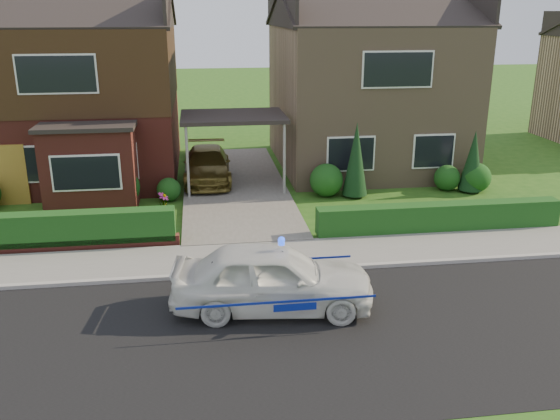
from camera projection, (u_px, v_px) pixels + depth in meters
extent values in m
plane|color=#235316|center=(270.00, 337.00, 12.20)|extent=(120.00, 120.00, 0.00)
cube|color=black|center=(270.00, 337.00, 12.20)|extent=(60.00, 6.00, 0.02)
cube|color=#9E9993|center=(255.00, 273.00, 15.04)|extent=(60.00, 0.16, 0.12)
cube|color=slate|center=(252.00, 257.00, 16.03)|extent=(60.00, 2.00, 0.10)
cube|color=#666059|center=(235.00, 186.00, 22.50)|extent=(3.80, 12.00, 0.12)
cube|color=maroon|center=(83.00, 102.00, 23.65)|extent=(7.20, 8.00, 5.80)
cube|color=white|center=(19.00, 165.00, 20.15)|extent=(1.80, 0.08, 1.30)
cube|color=white|center=(114.00, 162.00, 20.56)|extent=(1.60, 0.08, 1.30)
cube|color=white|center=(57.00, 74.00, 19.39)|extent=(2.60, 0.08, 1.30)
cube|color=black|center=(79.00, 65.00, 23.18)|extent=(7.26, 8.06, 2.90)
cube|color=maroon|center=(90.00, 169.00, 19.85)|extent=(3.00, 1.40, 2.70)
cube|color=black|center=(86.00, 127.00, 19.39)|extent=(3.20, 1.60, 0.14)
cube|color=#917459|center=(365.00, 97.00, 25.16)|extent=(7.20, 8.00, 5.80)
cube|color=white|center=(351.00, 154.00, 21.66)|extent=(1.80, 0.08, 1.30)
cube|color=white|center=(433.00, 151.00, 22.08)|extent=(1.60, 0.08, 1.30)
cube|color=white|center=(398.00, 69.00, 20.91)|extent=(2.60, 0.08, 1.30)
cube|color=black|center=(233.00, 116.00, 21.65)|extent=(3.80, 3.00, 0.14)
cylinder|color=gray|center=(188.00, 163.00, 20.55)|extent=(0.10, 0.10, 2.70)
cylinder|color=gray|center=(284.00, 160.00, 21.00)|extent=(0.10, 0.10, 2.70)
cube|color=maroon|center=(39.00, 247.00, 16.36)|extent=(7.70, 0.25, 0.36)
cube|color=#133A12|center=(41.00, 251.00, 16.55)|extent=(7.50, 0.55, 0.90)
cube|color=#133A12|center=(438.00, 232.00, 17.98)|extent=(7.50, 0.55, 0.80)
sphere|color=#133A12|center=(120.00, 187.00, 20.19)|extent=(1.32, 1.32, 1.32)
sphere|color=#133A12|center=(169.00, 190.00, 20.76)|extent=(0.84, 0.84, 0.84)
sphere|color=#133A12|center=(326.00, 180.00, 21.24)|extent=(1.20, 1.20, 1.20)
sphere|color=#133A12|center=(447.00, 178.00, 21.98)|extent=(0.96, 0.96, 0.96)
sphere|color=#133A12|center=(476.00, 178.00, 21.81)|extent=(1.08, 1.08, 1.08)
cone|color=black|center=(356.00, 162.00, 20.96)|extent=(0.90, 0.90, 2.60)
cone|color=black|center=(473.00, 163.00, 21.60)|extent=(0.90, 0.90, 2.20)
imported|color=silver|center=(272.00, 278.00, 13.11)|extent=(2.30, 4.64, 1.52)
sphere|color=#193FF2|center=(282.00, 242.00, 12.87)|extent=(0.17, 0.17, 0.17)
cube|color=navy|center=(278.00, 299.00, 12.28)|extent=(4.10, 0.02, 0.05)
cube|color=navy|center=(268.00, 264.00, 13.97)|extent=(4.10, 0.01, 0.05)
ellipsoid|color=black|center=(216.00, 271.00, 12.76)|extent=(0.22, 0.17, 0.21)
sphere|color=white|center=(216.00, 273.00, 12.71)|extent=(0.11, 0.11, 0.11)
sphere|color=black|center=(216.00, 266.00, 12.70)|extent=(0.13, 0.13, 0.13)
cone|color=black|center=(214.00, 263.00, 12.68)|extent=(0.04, 0.04, 0.05)
cone|color=black|center=(218.00, 263.00, 12.69)|extent=(0.04, 0.04, 0.05)
imported|color=brown|center=(207.00, 165.00, 22.77)|extent=(1.81, 4.33, 1.25)
imported|color=gray|center=(127.00, 227.00, 17.25)|extent=(0.50, 0.41, 0.81)
imported|color=gray|center=(163.00, 215.00, 18.48)|extent=(0.46, 0.44, 0.66)
imported|color=gray|center=(164.00, 205.00, 19.13)|extent=(0.55, 0.55, 0.81)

